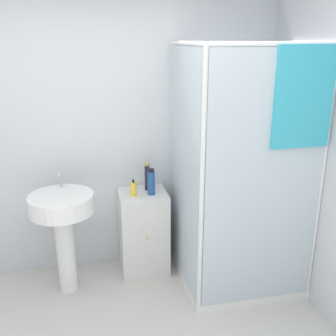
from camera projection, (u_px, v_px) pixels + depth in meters
wall_back at (95, 138)px, 3.53m from camera, size 6.40×0.06×2.50m
shower_enclosure at (234, 225)px, 3.40m from camera, size 0.99×1.02×2.09m
vanity_cabinet at (144, 231)px, 3.66m from camera, size 0.43×0.42×0.78m
sink at (63, 218)px, 3.26m from camera, size 0.53×0.53×1.02m
soap_dispenser at (134, 189)px, 3.45m from camera, size 0.05×0.05×0.16m
shampoo_bottle_tall_black at (147, 177)px, 3.57m from camera, size 0.05×0.05×0.26m
shampoo_bottle_blue at (151, 182)px, 3.47m from camera, size 0.07×0.07×0.24m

